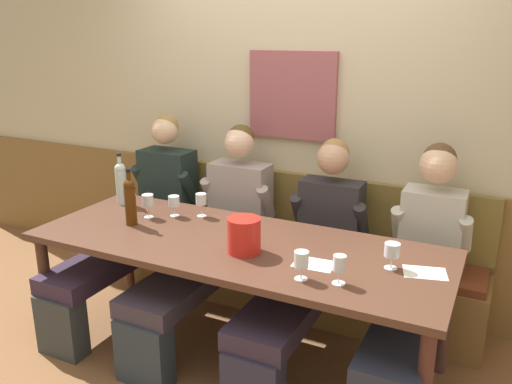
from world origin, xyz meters
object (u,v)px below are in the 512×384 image
at_px(wine_glass_right_end, 148,201).
at_px(person_right_seat, 420,269).
at_px(wine_bottle_amber_mid, 130,200).
at_px(person_left_seat, 140,217).
at_px(wall_bench, 284,268).
at_px(ice_bucket, 244,235).
at_px(person_center_right_seat, 214,234).
at_px(person_center_left_seat, 309,256).
at_px(wine_glass_left_end, 301,261).
at_px(wine_glass_center_rear, 339,265).
at_px(wine_glass_mid_left, 392,251).
at_px(wine_glass_mid_right, 201,200).
at_px(wine_bottle_green_tall, 121,182).
at_px(wine_glass_by_bottle, 174,202).
at_px(dining_table, 236,253).

bearing_deg(wine_glass_right_end, person_right_seat, 7.94).
xyz_separation_m(person_right_seat, wine_bottle_amber_mid, (-1.69, -0.39, 0.27)).
bearing_deg(person_left_seat, wall_bench, 21.13).
bearing_deg(ice_bucket, person_right_seat, 27.31).
relative_size(person_center_right_seat, person_center_left_seat, 1.00).
xyz_separation_m(wine_glass_left_end, wine_glass_center_rear, (0.18, 0.03, 0.00)).
xyz_separation_m(wine_glass_mid_left, wine_glass_center_rear, (-0.19, -0.28, 0.00)).
relative_size(wine_glass_right_end, wine_glass_center_rear, 1.06).
relative_size(person_right_seat, wine_glass_mid_right, 8.74).
height_order(person_left_seat, ice_bucket, person_left_seat).
bearing_deg(wine_bottle_amber_mid, wall_bench, 46.74).
bearing_deg(wine_glass_left_end, person_center_right_seat, 144.61).
xyz_separation_m(person_left_seat, wine_bottle_green_tall, (-0.07, -0.09, 0.27)).
xyz_separation_m(wine_bottle_green_tall, wine_glass_right_end, (0.34, -0.15, -0.05)).
bearing_deg(wine_glass_center_rear, person_center_left_seat, 122.52).
bearing_deg(wine_bottle_green_tall, wine_glass_by_bottle, -6.04).
bearing_deg(wine_glass_left_end, wall_bench, 117.20).
bearing_deg(person_right_seat, dining_table, -160.67).
relative_size(wine_bottle_amber_mid, wine_glass_mid_right, 2.34).
bearing_deg(person_center_right_seat, wine_glass_center_rear, -28.94).
height_order(person_center_right_seat, wine_bottle_amber_mid, person_center_right_seat).
height_order(wall_bench, wine_bottle_amber_mid, wine_bottle_amber_mid).
relative_size(person_right_seat, wine_glass_by_bottle, 9.84).
bearing_deg(wine_glass_left_end, wine_glass_by_bottle, 155.78).
distance_m(wall_bench, wine_bottle_amber_mid, 1.22).
xyz_separation_m(wine_bottle_amber_mid, wine_glass_mid_left, (1.59, 0.08, -0.07)).
relative_size(wine_bottle_amber_mid, wine_glass_right_end, 2.33).
distance_m(wine_glass_center_rear, wine_glass_by_bottle, 1.33).
xyz_separation_m(person_center_left_seat, wine_bottle_green_tall, (-1.38, -0.05, 0.30)).
bearing_deg(person_center_left_seat, dining_table, -137.71).
height_order(person_left_seat, wine_glass_right_end, person_left_seat).
height_order(dining_table, wine_glass_center_rear, wine_glass_center_rear).
relative_size(dining_table, wine_glass_right_end, 15.67).
distance_m(wall_bench, person_center_right_seat, 0.62).
bearing_deg(wine_glass_mid_left, ice_bucket, -169.47).
relative_size(dining_table, person_center_left_seat, 1.81).
relative_size(person_left_seat, wine_glass_left_end, 9.22).
height_order(person_left_seat, wine_glass_left_end, person_left_seat).
height_order(wine_glass_right_end, wine_glass_left_end, wine_glass_right_end).
bearing_deg(person_right_seat, person_center_right_seat, -179.26).
height_order(person_center_right_seat, wine_glass_center_rear, person_center_right_seat).
height_order(person_right_seat, ice_bucket, person_right_seat).
height_order(person_right_seat, wine_glass_mid_left, person_right_seat).
relative_size(wine_glass_mid_right, wine_glass_center_rear, 1.05).
height_order(person_left_seat, wine_glass_mid_right, person_left_seat).
xyz_separation_m(dining_table, wine_bottle_amber_mid, (-0.71, -0.04, 0.23)).
bearing_deg(wall_bench, person_center_left_seat, -50.31).
bearing_deg(dining_table, wall_bench, 90.00).
height_order(person_right_seat, wine_bottle_green_tall, person_right_seat).
height_order(person_center_right_seat, person_right_seat, person_center_right_seat).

